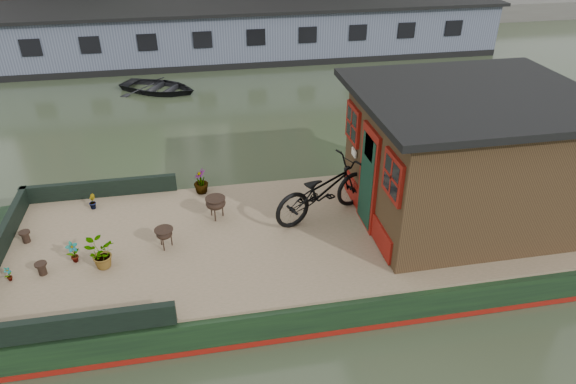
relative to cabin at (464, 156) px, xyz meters
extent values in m
plane|color=#2B3421|center=(-2.19, 0.00, -1.88)|extent=(120.00, 120.00, 0.00)
cube|color=black|center=(-2.19, 0.00, -1.58)|extent=(12.00, 4.00, 0.60)
cylinder|color=black|center=(-8.19, 0.00, -1.58)|extent=(4.00, 4.00, 0.60)
cube|color=maroon|center=(-2.19, 0.00, -1.82)|extent=(12.02, 4.02, 0.10)
cube|color=#896F54|center=(-2.19, 0.00, -1.25)|extent=(11.80, 3.80, 0.05)
cube|color=black|center=(-6.69, 1.92, -1.05)|extent=(3.00, 0.12, 0.35)
cube|color=black|center=(-6.69, -1.92, -1.05)|extent=(3.00, 0.12, 0.35)
cube|color=black|center=(0.01, 0.00, -0.08)|extent=(3.50, 3.00, 2.30)
cube|color=black|center=(0.01, 0.00, 1.13)|extent=(4.00, 3.50, 0.12)
cube|color=maroon|center=(-1.77, 0.00, -0.28)|extent=(0.06, 0.80, 1.90)
cube|color=black|center=(-1.79, 0.00, -0.33)|extent=(0.04, 0.64, 1.70)
cube|color=maroon|center=(-1.77, -1.05, 0.32)|extent=(0.06, 0.72, 0.72)
cube|color=maroon|center=(-1.77, 1.05, 0.32)|extent=(0.06, 0.72, 0.72)
imported|color=black|center=(-2.47, 0.42, -0.68)|extent=(2.21, 1.49, 1.10)
imported|color=brown|center=(-6.85, -0.21, -1.03)|extent=(0.25, 0.23, 0.39)
imported|color=#915B28|center=(-6.79, 1.48, -1.08)|extent=(0.17, 0.19, 0.30)
imported|color=#A35C2F|center=(-6.39, -0.45, -0.97)|extent=(0.49, 0.43, 0.51)
imported|color=maroon|center=(-4.69, 1.70, -0.97)|extent=(0.32, 0.32, 0.52)
imported|color=#A75531|center=(-7.79, -0.52, -1.10)|extent=(0.12, 0.15, 0.26)
cylinder|color=black|center=(-7.79, 0.53, -1.12)|extent=(0.19, 0.19, 0.22)
cylinder|color=black|center=(-7.31, -0.45, -1.12)|extent=(0.19, 0.19, 0.22)
imported|color=black|center=(-5.86, 10.00, -1.60)|extent=(3.33, 3.05, 0.56)
cube|color=#535B6E|center=(-2.19, 14.00, -0.88)|extent=(20.00, 4.00, 2.00)
cube|color=black|center=(-2.19, 14.00, 0.17)|extent=(20.40, 4.40, 0.12)
cube|color=black|center=(-2.19, 14.00, -1.76)|extent=(20.00, 4.05, 0.24)
cube|color=#47443F|center=(-2.19, 20.50, -1.43)|extent=(60.00, 6.00, 0.90)
camera|label=1|loc=(-4.62, -7.51, 4.12)|focal=32.00mm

